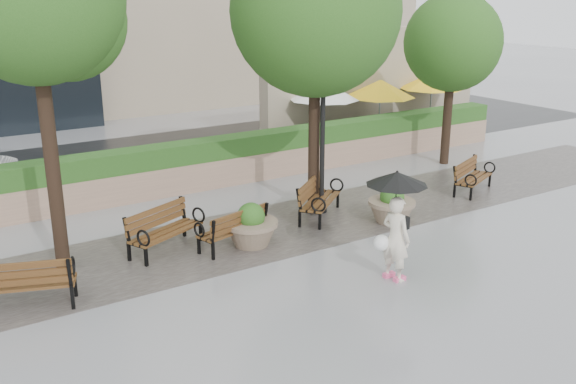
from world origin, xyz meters
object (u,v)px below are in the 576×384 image
bench_0 (23,293)px  bench_4 (472,183)px  planter_right (392,207)px  lamppost (322,147)px  bench_3 (319,206)px  pedestrian (396,215)px  bench_2 (233,236)px  bench_1 (166,238)px  planter_left (251,229)px

bench_0 → bench_4: bench_0 is taller
planter_right → lamppost: lamppost is taller
bench_3 → planter_right: size_ratio=1.60×
bench_3 → lamppost: size_ratio=0.47×
bench_0 → pedestrian: bearing=177.9°
bench_0 → planter_right: bearing=-160.9°
bench_0 → planter_right: bench_0 is taller
planter_right → bench_2: bearing=170.4°
bench_1 → bench_2: size_ratio=1.08×
bench_1 → bench_4: bench_1 is taller
bench_1 → pedestrian: size_ratio=0.87×
bench_0 → bench_4: bearing=-157.6°
bench_1 → lamppost: lamppost is taller
bench_1 → bench_0: bearing=175.5°
planter_left → lamppost: bearing=20.6°
bench_1 → bench_2: bearing=-47.9°
lamppost → planter_left: bearing=-159.4°
bench_1 → planter_right: size_ratio=1.66×
planter_left → planter_right: size_ratio=1.04×
lamppost → pedestrian: lamppost is taller
bench_4 → planter_left: size_ratio=1.48×
planter_left → bench_2: bearing=158.8°
bench_1 → bench_4: bearing=-27.9°
bench_4 → planter_left: 7.08m
bench_1 → planter_right: 5.41m
bench_1 → pedestrian: bearing=-73.0°
planter_left → bench_3: bearing=16.7°
bench_0 → bench_2: (4.43, 0.49, -0.03)m
bench_3 → pedestrian: (-0.84, -3.65, 1.02)m
bench_4 → bench_2: bearing=157.1°
pedestrian → lamppost: bearing=-26.1°
bench_4 → pedestrian: bearing=-174.0°
bench_0 → bench_2: bench_0 is taller
bench_4 → pedestrian: (-5.60, -3.04, 1.05)m
bench_0 → pedestrian: (6.29, -2.60, 1.02)m
bench_2 → lamppost: size_ratio=0.45×
bench_0 → bench_1: 3.30m
bench_4 → bench_3: bearing=150.2°
bench_3 → bench_4: 4.80m
bench_0 → bench_3: size_ratio=1.06×
planter_right → bench_0: bearing=178.8°
planter_left → pedestrian: pedestrian is taller
planter_left → pedestrian: (1.48, -2.95, 0.92)m
bench_2 → bench_3: bench_3 is taller
bench_1 → planter_left: 1.84m
planter_left → pedestrian: 3.43m
bench_0 → bench_1: bench_0 is taller
bench_4 → planter_right: (-3.50, -0.61, 0.11)m
planter_right → bench_3: bearing=135.8°
planter_right → pedestrian: (-2.10, -2.42, 0.94)m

